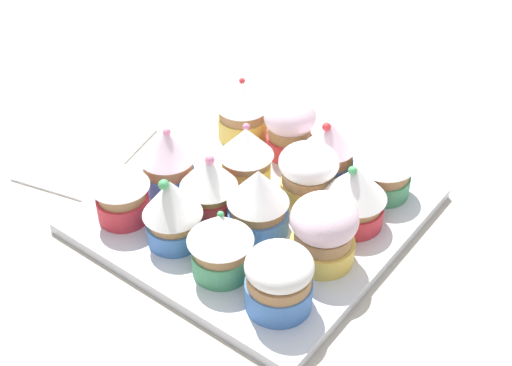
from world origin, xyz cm
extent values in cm
cube|color=#B2A899|center=(0.00, 0.00, -1.50)|extent=(180.00, 180.00, 3.00)
cube|color=silver|center=(0.00, 0.00, 0.60)|extent=(29.83, 29.83, 1.20)
cylinder|color=#4C9E6B|center=(-9.21, -9.93, 2.31)|extent=(5.80, 5.80, 2.21)
cylinder|color=#AD7F51|center=(-9.21, -9.93, 4.14)|extent=(5.35, 5.35, 1.46)
cone|color=white|center=(-9.21, -9.93, 6.32)|extent=(6.28, 6.28, 2.90)
cylinder|color=#477AC6|center=(-3.21, -8.63, 2.36)|extent=(5.42, 5.42, 2.33)
cylinder|color=#AD7F51|center=(-3.21, -8.63, 4.31)|extent=(5.14, 5.14, 1.55)
cone|color=silver|center=(-3.21, -8.63, 6.60)|extent=(5.58, 5.58, 3.04)
sphere|color=red|center=(-3.03, -8.06, 7.98)|extent=(0.92, 0.92, 0.92)
cylinder|color=#D1333D|center=(2.81, -9.84, 2.32)|extent=(5.23, 5.23, 2.24)
cylinder|color=#AD7F51|center=(2.81, -9.84, 4.15)|extent=(4.77, 4.77, 1.42)
ellipsoid|color=silver|center=(2.81, -9.84, 6.08)|extent=(5.81, 5.81, 4.08)
cylinder|color=#EFC651|center=(9.00, -9.26, 2.59)|extent=(5.85, 5.85, 2.78)
cylinder|color=#AD7F51|center=(9.00, -9.26, 4.62)|extent=(5.52, 5.52, 1.28)
cone|color=white|center=(9.00, -9.26, 6.83)|extent=(5.97, 5.97, 3.15)
sphere|color=red|center=(9.47, -9.80, 8.30)|extent=(0.69, 0.69, 0.69)
cylinder|color=#D1333D|center=(-9.22, -3.83, 2.31)|extent=(6.19, 6.19, 2.22)
cylinder|color=#AD7F51|center=(-9.22, -3.83, 3.95)|extent=(5.66, 5.66, 1.05)
cone|color=white|center=(-9.22, -3.83, 6.29)|extent=(6.51, 6.51, 3.64)
sphere|color=#4CB266|center=(-9.06, -3.24, 7.98)|extent=(0.88, 0.88, 0.88)
cylinder|color=#EFC651|center=(-3.78, -3.81, 2.54)|extent=(5.60, 5.60, 2.67)
cylinder|color=#AD7F51|center=(-3.78, -3.81, 4.53)|extent=(5.37, 5.37, 1.33)
ellipsoid|color=white|center=(-3.78, -3.81, 6.24)|extent=(6.16, 6.16, 3.48)
cylinder|color=#EFC651|center=(3.28, -2.60, 2.40)|extent=(5.25, 5.25, 2.41)
cylinder|color=#AD7F51|center=(3.28, -2.60, 4.21)|extent=(4.80, 4.80, 1.20)
cone|color=white|center=(3.28, -2.60, 6.45)|extent=(5.88, 5.88, 3.28)
sphere|color=pink|center=(3.60, -3.04, 7.97)|extent=(0.79, 0.79, 0.79)
cylinder|color=#EFC651|center=(-9.67, 2.40, 2.31)|extent=(6.14, 6.14, 2.22)
cylinder|color=#AD7F51|center=(-9.67, 2.40, 4.12)|extent=(5.48, 5.48, 1.41)
ellipsoid|color=silver|center=(-9.67, 2.40, 6.14)|extent=(6.34, 6.34, 4.37)
cylinder|color=#477AC6|center=(-2.38, 2.78, 2.38)|extent=(6.10, 6.10, 2.35)
cylinder|color=#AD7F51|center=(-2.38, 2.78, 4.17)|extent=(5.38, 5.38, 1.22)
cone|color=white|center=(-2.38, 2.78, 6.64)|extent=(6.11, 6.11, 3.72)
cylinder|color=#D1333D|center=(3.04, 3.78, 2.46)|extent=(5.43, 5.43, 2.52)
cylinder|color=#AD7F51|center=(3.04, 3.78, 4.24)|extent=(4.84, 4.84, 1.03)
cone|color=white|center=(3.04, 3.78, 6.53)|extent=(5.86, 5.86, 3.55)
sphere|color=pink|center=(2.68, 3.84, 8.15)|extent=(0.98, 0.98, 0.98)
cylinder|color=#477AC6|center=(9.31, 3.11, 2.32)|extent=(5.52, 5.52, 2.23)
cylinder|color=#AD7F51|center=(9.31, 3.11, 4.21)|extent=(5.21, 5.21, 1.55)
cone|color=silver|center=(9.31, 3.11, 6.69)|extent=(5.82, 5.82, 3.42)
sphere|color=pink|center=(9.14, 2.97, 8.28)|extent=(0.80, 0.80, 0.80)
cylinder|color=#477AC6|center=(-9.80, 9.59, 2.53)|extent=(6.00, 6.00, 2.66)
cylinder|color=#AD7F51|center=(-9.80, 9.59, 4.40)|extent=(5.67, 5.67, 1.09)
ellipsoid|color=white|center=(-9.80, 9.59, 5.90)|extent=(6.01, 6.01, 3.17)
cylinder|color=#4C9E6B|center=(-3.18, 9.45, 2.43)|extent=(5.48, 5.48, 2.46)
cylinder|color=#AD7F51|center=(-3.18, 9.45, 4.38)|extent=(5.09, 5.09, 1.44)
cone|color=white|center=(-3.18, 9.45, 6.53)|extent=(6.13, 6.13, 2.85)
sphere|color=#4CB266|center=(-3.09, 9.18, 7.86)|extent=(0.65, 0.65, 0.65)
cylinder|color=#477AC6|center=(3.13, 8.98, 2.33)|extent=(5.36, 5.36, 2.26)
cylinder|color=#AD7F51|center=(3.13, 8.98, 4.03)|extent=(4.89, 4.89, 1.15)
cone|color=white|center=(3.13, 8.98, 6.55)|extent=(5.82, 5.82, 3.89)
sphere|color=#4CB266|center=(3.35, 9.53, 8.34)|extent=(1.02, 1.02, 1.02)
cylinder|color=#D1333D|center=(9.59, 9.53, 2.44)|extent=(5.30, 5.30, 2.49)
cylinder|color=#AD7F51|center=(9.59, 9.53, 4.46)|extent=(4.68, 4.68, 1.54)
cone|color=white|center=(9.59, 9.53, 6.69)|extent=(5.91, 5.91, 2.92)
cube|color=white|center=(22.30, 3.47, 0.30)|extent=(13.44, 17.11, 0.60)
camera|label=1|loc=(-33.62, 44.06, 47.60)|focal=48.73mm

